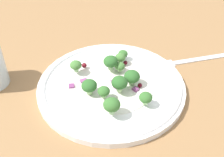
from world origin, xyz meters
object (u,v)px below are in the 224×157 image
(broccoli_floret_0, at_px, (104,91))
(plate, at_px, (112,86))
(fork, at_px, (193,60))
(broccoli_floret_2, at_px, (120,58))
(broccoli_floret_1, at_px, (112,105))

(broccoli_floret_0, bearing_deg, plate, 116.71)
(plate, bearing_deg, fork, 73.95)
(broccoli_floret_2, bearing_deg, plate, -59.34)
(broccoli_floret_0, distance_m, broccoli_floret_2, 0.11)
(plate, relative_size, broccoli_floret_2, 13.00)
(plate, bearing_deg, broccoli_floret_1, -44.50)
(plate, relative_size, broccoli_floret_0, 12.67)
(broccoli_floret_0, height_order, broccoli_floret_2, broccoli_floret_0)
(broccoli_floret_1, xyz_separation_m, fork, (-0.00, 0.24, -0.03))
(plate, distance_m, broccoli_floret_1, 0.08)
(plate, bearing_deg, broccoli_floret_2, 120.66)
(broccoli_floret_2, distance_m, fork, 0.16)
(broccoli_floret_0, relative_size, broccoli_floret_1, 0.77)
(fork, bearing_deg, broccoli_floret_0, -98.71)
(plate, xyz_separation_m, broccoli_floret_0, (0.02, -0.04, 0.02))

